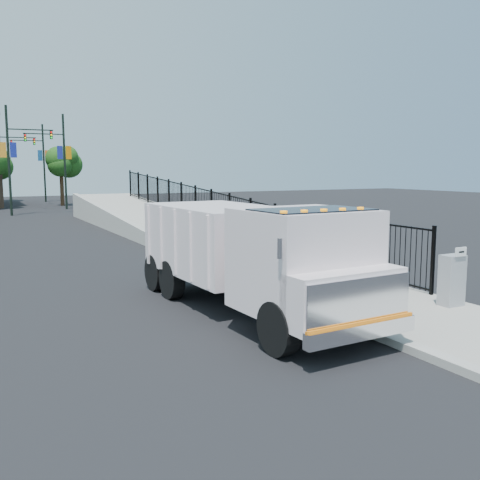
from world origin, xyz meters
name	(u,v)px	position (x,y,z in m)	size (l,w,h in m)	color
ground	(278,298)	(0.00, 0.00, 0.00)	(120.00, 120.00, 0.00)	black
sidewalk	(385,304)	(1.93, -2.00, 0.06)	(3.55, 12.00, 0.12)	#9E998E
curb	(323,313)	(0.00, -2.00, 0.08)	(0.30, 12.00, 0.16)	#ADAAA3
ramp	(158,232)	(2.12, 16.00, 0.00)	(3.95, 24.00, 1.70)	#9E998E
iron_fence	(211,221)	(3.55, 12.00, 0.90)	(0.10, 28.00, 1.80)	black
truck	(253,251)	(-1.37, -1.05, 1.51)	(2.86, 7.94, 2.69)	black
worker	(330,257)	(1.46, -0.30, 1.04)	(0.67, 0.44, 1.85)	maroon
utility_cabinet	(452,280)	(3.10, -3.02, 0.75)	(0.55, 0.40, 1.25)	gray
arrow_sign	(461,252)	(3.10, -3.24, 1.48)	(0.35, 0.04, 0.22)	white
debris	(348,281)	(2.56, 0.22, 0.17)	(0.40, 0.40, 0.10)	silver
light_pole_0	(13,156)	(-3.76, 30.76, 4.36)	(3.77, 0.22, 8.00)	black
light_pole_1	(61,158)	(0.37, 35.48, 4.36)	(3.78, 0.22, 8.00)	black
light_pole_2	(3,159)	(-3.63, 41.92, 4.36)	(3.77, 0.22, 8.00)	black
light_pole_3	(41,160)	(0.30, 47.25, 4.36)	(3.77, 0.22, 8.00)	black
tree_1	(61,164)	(1.14, 40.26, 3.92)	(2.29, 2.29, 5.15)	#382314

